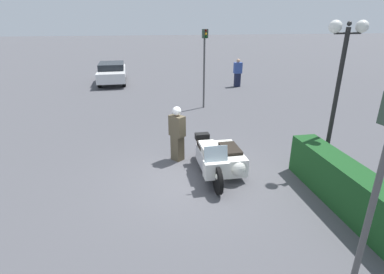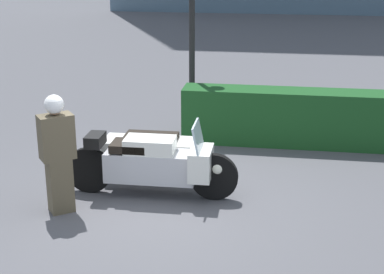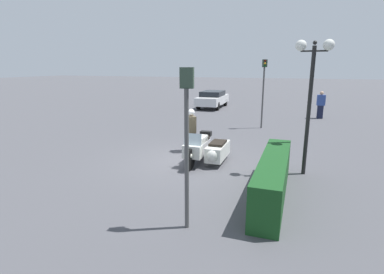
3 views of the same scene
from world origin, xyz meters
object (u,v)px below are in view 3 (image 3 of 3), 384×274
twin_lamp_post (312,76)px  traffic_light_far (264,84)px  police_motorcycle (208,149)px  officer_rider (191,129)px  pedestrian_bystander (321,105)px  parked_car_background (213,99)px  hedge_bush_curbside (273,177)px  traffic_light_near (187,126)px

twin_lamp_post → traffic_light_far: bearing=-162.5°
police_motorcycle → officer_rider: size_ratio=1.54×
police_motorcycle → pedestrian_bystander: bearing=158.9°
traffic_light_far → pedestrian_bystander: bearing=130.7°
parked_car_background → police_motorcycle: bearing=-166.0°
police_motorcycle → officer_rider: officer_rider is taller
twin_lamp_post → officer_rider: bearing=-106.2°
police_motorcycle → hedge_bush_curbside: size_ratio=0.62×
hedge_bush_curbside → twin_lamp_post: bearing=159.4°
twin_lamp_post → pedestrian_bystander: size_ratio=2.31×
traffic_light_near → parked_car_background: 19.02m
twin_lamp_post → hedge_bush_curbside: bearing=-20.6°
hedge_bush_curbside → parked_car_background: (-16.17, -6.28, 0.22)m
traffic_light_far → police_motorcycle: bearing=-22.4°
hedge_bush_curbside → parked_car_background: size_ratio=0.92×
traffic_light_near → pedestrian_bystander: size_ratio=1.88×
traffic_light_far → traffic_light_near: bearing=-14.8°
officer_rider → pedestrian_bystander: bearing=25.3°
parked_car_background → hedge_bush_curbside: bearing=-160.1°
police_motorcycle → twin_lamp_post: size_ratio=0.64×
officer_rider → parked_car_background: size_ratio=0.37×
officer_rider → twin_lamp_post: twin_lamp_post is taller
police_motorcycle → hedge_bush_curbside: (2.13, 2.43, 0.04)m
officer_rider → hedge_bush_curbside: officer_rider is taller
twin_lamp_post → traffic_light_near: bearing=-28.7°
traffic_light_far → parked_car_background: size_ratio=0.81×
police_motorcycle → twin_lamp_post: twin_lamp_post is taller
hedge_bush_curbside → traffic_light_near: (2.19, -1.56, 1.67)m
traffic_light_near → traffic_light_far: size_ratio=0.90×
traffic_light_near → pedestrian_bystander: traffic_light_near is taller
traffic_light_near → traffic_light_far: (-11.18, 0.16, 0.21)m
traffic_light_far → pedestrian_bystander: (-4.51, 3.20, -1.52)m
police_motorcycle → parked_car_background: (-14.04, -3.86, 0.25)m
police_motorcycle → traffic_light_far: (-6.87, 1.02, 1.92)m
officer_rider → twin_lamp_post: (1.24, 4.25, 2.15)m
hedge_bush_curbside → traffic_light_far: bearing=-171.1°
officer_rider → hedge_bush_curbside: (3.32, 3.47, -0.38)m
traffic_light_far → pedestrian_bystander: 5.73m
officer_rider → traffic_light_near: bearing=-108.1°
twin_lamp_post → pedestrian_bystander: bearing=174.9°
hedge_bush_curbside → traffic_light_far: size_ratio=1.15×
officer_rider → traffic_light_far: traffic_light_far is taller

